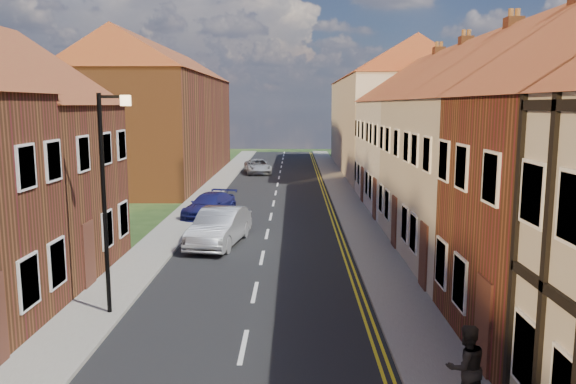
{
  "coord_description": "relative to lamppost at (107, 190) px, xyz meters",
  "views": [
    {
      "loc": [
        1.22,
        5.17,
        5.8
      ],
      "look_at": [
        0.95,
        29.8,
        1.98
      ],
      "focal_mm": 35.0,
      "sensor_mm": 36.0,
      "label": 1
    }
  ],
  "objects": [
    {
      "name": "pedestrian_right",
      "position": [
        8.26,
        -4.91,
        -2.59
      ],
      "size": [
        0.93,
        0.8,
        1.65
      ],
      "primitive_type": "imported",
      "rotation": [
        0.0,
        0.0,
        3.38
      ],
      "color": "black",
      "rests_on": "pavement_right"
    },
    {
      "name": "cottage_r_white_far",
      "position": [
        13.11,
        14.3,
        0.94
      ],
      "size": [
        8.3,
        5.2,
        9.0
      ],
      "color": "white",
      "rests_on": "ground"
    },
    {
      "name": "lamppost",
      "position": [
        0.0,
        0.0,
        0.0
      ],
      "size": [
        0.88,
        0.15,
        6.0
      ],
      "color": "black",
      "rests_on": "pavement_left"
    },
    {
      "name": "cottage_r_cream_far",
      "position": [
        13.11,
        19.7,
        0.94
      ],
      "size": [
        8.3,
        6.0,
        9.0
      ],
      "color": "white",
      "rests_on": "ground"
    },
    {
      "name": "block_left_far",
      "position": [
        -5.49,
        30.0,
        1.76
      ],
      "size": [
        8.3,
        24.2,
        10.5
      ],
      "color": "brown",
      "rests_on": "ground"
    },
    {
      "name": "cottage_r_cream_mid",
      "position": [
        13.11,
        3.5,
        0.94
      ],
      "size": [
        8.3,
        5.2,
        9.0
      ],
      "color": "#ABA38F",
      "rests_on": "ground"
    },
    {
      "name": "road",
      "position": [
        3.81,
        10.0,
        -3.53
      ],
      "size": [
        7.0,
        90.0,
        0.02
      ],
      "primitive_type": "cube",
      "color": "black",
      "rests_on": "ground"
    },
    {
      "name": "car_mid",
      "position": [
        1.92,
        8.02,
        -2.77
      ],
      "size": [
        2.39,
        4.89,
        1.54
      ],
      "primitive_type": "imported",
      "rotation": [
        0.0,
        0.0,
        -0.17
      ],
      "color": "#AEB0B6",
      "rests_on": "ground"
    },
    {
      "name": "pavement_right",
      "position": [
        8.21,
        10.0,
        -3.48
      ],
      "size": [
        1.8,
        90.0,
        0.12
      ],
      "primitive_type": "cube",
      "color": "#A5A396",
      "rests_on": "ground"
    },
    {
      "name": "pavement_left",
      "position": [
        -0.59,
        10.0,
        -3.48
      ],
      "size": [
        1.8,
        90.0,
        0.12
      ],
      "primitive_type": "cube",
      "color": "#A5A396",
      "rests_on": "ground"
    },
    {
      "name": "block_right_far",
      "position": [
        13.11,
        35.0,
        1.76
      ],
      "size": [
        8.3,
        24.2,
        10.5
      ],
      "color": "#ABA38F",
      "rests_on": "ground"
    },
    {
      "name": "cottage_r_pink",
      "position": [
        13.11,
        8.9,
        0.94
      ],
      "size": [
        8.3,
        6.0,
        9.0
      ],
      "color": "#ABA38F",
      "rests_on": "ground"
    },
    {
      "name": "car_distant",
      "position": [
        1.92,
        32.74,
        -2.92
      ],
      "size": [
        2.77,
        4.72,
        1.23
      ],
      "primitive_type": "imported",
      "rotation": [
        0.0,
        0.0,
        0.17
      ],
      "color": "silver",
      "rests_on": "ground"
    },
    {
      "name": "car_far",
      "position": [
        0.61,
        14.0,
        -2.93
      ],
      "size": [
        2.83,
        4.53,
        1.23
      ],
      "primitive_type": "imported",
      "rotation": [
        0.0,
        0.0,
        -0.28
      ],
      "color": "navy",
      "rests_on": "ground"
    }
  ]
}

